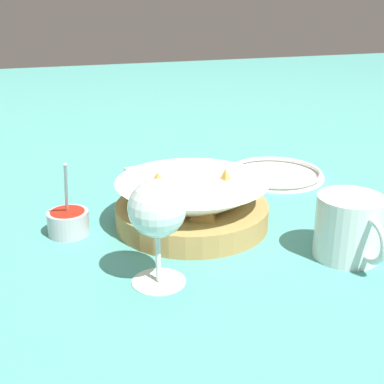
# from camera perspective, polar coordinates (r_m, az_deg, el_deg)

# --- Properties ---
(ground_plane) EXTENTS (4.00, 4.00, 0.00)m
(ground_plane) POSITION_cam_1_polar(r_m,az_deg,el_deg) (0.84, -0.36, -4.32)
(ground_plane) COLOR teal
(food_basket) EXTENTS (0.24, 0.24, 0.09)m
(food_basket) POSITION_cam_1_polar(r_m,az_deg,el_deg) (0.85, -0.01, -1.42)
(food_basket) COLOR #B2894C
(food_basket) RESTS_ON ground_plane
(sauce_cup) EXTENTS (0.08, 0.06, 0.13)m
(sauce_cup) POSITION_cam_1_polar(r_m,az_deg,el_deg) (0.85, -13.06, -3.06)
(sauce_cup) COLOR #B7B7BC
(sauce_cup) RESTS_ON ground_plane
(wine_glass) EXTENTS (0.07, 0.07, 0.14)m
(wine_glass) POSITION_cam_1_polar(r_m,az_deg,el_deg) (0.66, -3.75, -2.18)
(wine_glass) COLOR silver
(wine_glass) RESTS_ON ground_plane
(beer_mug) EXTENTS (0.13, 0.09, 0.09)m
(beer_mug) POSITION_cam_1_polar(r_m,az_deg,el_deg) (0.78, 16.37, -3.85)
(beer_mug) COLOR silver
(beer_mug) RESTS_ON ground_plane
(side_plate) EXTENTS (0.20, 0.20, 0.01)m
(side_plate) POSITION_cam_1_polar(r_m,az_deg,el_deg) (1.09, 8.85, 1.97)
(side_plate) COLOR white
(side_plate) RESTS_ON ground_plane
(napkin) EXTENTS (0.13, 0.08, 0.01)m
(napkin) POSITION_cam_1_polar(r_m,az_deg,el_deg) (1.09, -4.50, 1.91)
(napkin) COLOR white
(napkin) RESTS_ON ground_plane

